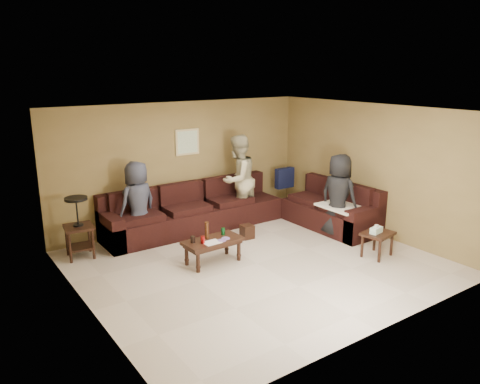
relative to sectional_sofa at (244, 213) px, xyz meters
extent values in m
plane|color=beige|center=(-0.81, -1.52, -0.33)|extent=(5.50, 5.50, 0.00)
cube|color=white|center=(-0.81, -1.52, 2.12)|extent=(5.50, 5.00, 0.10)
cube|color=olive|center=(-0.81, 0.98, 0.92)|extent=(5.50, 0.10, 2.50)
cube|color=olive|center=(-0.81, -4.02, 0.92)|extent=(5.50, 0.10, 2.50)
cube|color=olive|center=(-3.56, -1.52, 0.92)|extent=(0.10, 5.00, 2.50)
cube|color=olive|center=(1.94, -1.52, 0.92)|extent=(0.10, 5.00, 2.50)
cube|color=black|center=(-0.81, 0.53, -0.10)|extent=(3.70, 0.90, 0.45)
cube|color=black|center=(-0.81, 0.86, 0.35)|extent=(3.70, 0.24, 0.45)
cube|color=black|center=(-2.54, 0.53, -0.01)|extent=(0.24, 0.90, 0.63)
cube|color=black|center=(1.49, -0.92, -0.10)|extent=(0.90, 2.00, 0.45)
cube|color=black|center=(1.82, -0.92, 0.35)|extent=(0.24, 2.00, 0.45)
cube|color=black|center=(1.49, -1.80, -0.01)|extent=(0.90, 0.24, 0.63)
cube|color=#101535|center=(1.49, 0.53, 0.42)|extent=(0.45, 0.14, 0.45)
cube|color=white|center=(1.49, -1.37, 0.25)|extent=(1.00, 0.85, 0.04)
cube|color=black|center=(-1.39, -1.07, 0.06)|extent=(0.99, 0.52, 0.05)
cube|color=black|center=(-1.39, -1.07, 0.00)|extent=(0.92, 0.45, 0.04)
cylinder|color=black|center=(-1.79, -1.26, -0.15)|extent=(0.06, 0.06, 0.36)
cylinder|color=black|center=(-0.99, -1.24, -0.15)|extent=(0.06, 0.06, 0.36)
cylinder|color=black|center=(-1.80, -0.91, -0.15)|extent=(0.06, 0.06, 0.36)
cylinder|color=black|center=(-1.00, -0.88, -0.15)|extent=(0.06, 0.06, 0.36)
cylinder|color=#A61314|center=(-1.61, -1.13, 0.14)|extent=(0.07, 0.07, 0.12)
cylinder|color=#14712B|center=(-1.13, -0.98, 0.14)|extent=(0.07, 0.07, 0.12)
cylinder|color=#371B0C|center=(-1.44, -0.97, 0.22)|extent=(0.07, 0.07, 0.28)
cylinder|color=black|center=(-1.73, -1.01, 0.14)|extent=(0.08, 0.08, 0.11)
cube|color=silver|center=(-1.48, -1.18, 0.08)|extent=(0.29, 0.23, 0.00)
cylinder|color=#BE438D|center=(-1.30, -1.20, 0.09)|extent=(0.14, 0.14, 0.01)
cylinder|color=#BE438D|center=(-1.19, -1.16, 0.09)|extent=(0.14, 0.14, 0.01)
cube|color=black|center=(-3.12, 0.42, 0.21)|extent=(0.52, 0.52, 0.05)
cube|color=black|center=(-3.12, 0.42, -0.14)|extent=(0.46, 0.46, 0.03)
cylinder|color=black|center=(-3.33, 0.26, -0.06)|extent=(0.05, 0.05, 0.54)
cylinder|color=black|center=(-2.96, 0.21, -0.06)|extent=(0.05, 0.05, 0.54)
cylinder|color=black|center=(-3.28, 0.63, -0.06)|extent=(0.05, 0.05, 0.54)
cylinder|color=black|center=(-2.91, 0.58, -0.06)|extent=(0.05, 0.05, 0.54)
cylinder|color=black|center=(-3.12, 0.42, 0.25)|extent=(0.17, 0.17, 0.03)
cylinder|color=black|center=(-3.12, 0.42, 0.49)|extent=(0.03, 0.03, 0.45)
cylinder|color=black|center=(-3.12, 0.42, 0.71)|extent=(0.37, 0.37, 0.05)
cube|color=black|center=(1.06, -2.44, 0.08)|extent=(0.59, 0.52, 0.05)
cylinder|color=black|center=(0.88, -2.64, -0.12)|extent=(0.05, 0.05, 0.41)
cylinder|color=black|center=(1.29, -2.56, -0.12)|extent=(0.05, 0.05, 0.41)
cylinder|color=black|center=(0.82, -2.32, -0.12)|extent=(0.05, 0.05, 0.41)
cylinder|color=black|center=(1.23, -2.24, -0.12)|extent=(0.05, 0.05, 0.41)
cube|color=white|center=(1.01, -2.44, 0.16)|extent=(0.26, 0.16, 0.10)
cube|color=silver|center=(1.01, -2.44, 0.23)|extent=(0.06, 0.04, 0.05)
cube|color=black|center=(-0.26, -0.46, -0.19)|extent=(0.23, 0.23, 0.26)
cube|color=#CDBB80|center=(-0.71, 0.96, 1.37)|extent=(0.52, 0.03, 0.52)
cube|color=white|center=(-0.71, 0.95, 1.37)|extent=(0.44, 0.01, 0.44)
imported|color=#333748|center=(-2.02, 0.48, 0.44)|extent=(0.85, 0.66, 1.53)
imported|color=tan|center=(0.14, 0.42, 0.59)|extent=(1.08, 0.97, 1.84)
imported|color=black|center=(1.24, -1.33, 0.47)|extent=(0.63, 0.85, 1.60)
camera|label=1|loc=(-5.14, -7.24, 2.82)|focal=35.00mm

